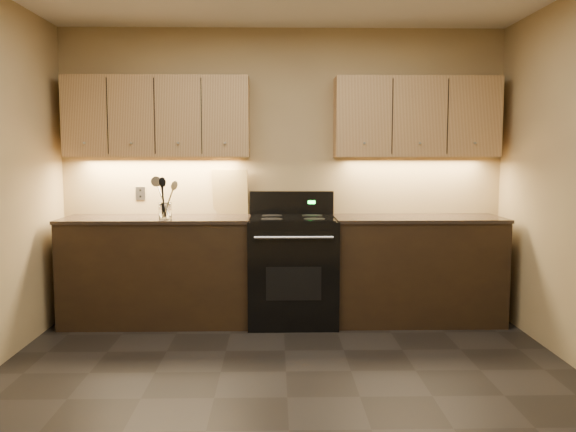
# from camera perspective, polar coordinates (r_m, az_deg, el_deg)

# --- Properties ---
(floor) EXTENTS (4.00, 4.00, 0.00)m
(floor) POSITION_cam_1_polar(r_m,az_deg,el_deg) (3.87, -0.07, -16.61)
(floor) COLOR black
(floor) RESTS_ON ground
(wall_back) EXTENTS (4.00, 0.04, 2.60)m
(wall_back) POSITION_cam_1_polar(r_m,az_deg,el_deg) (5.58, -0.49, 4.00)
(wall_back) COLOR tan
(wall_back) RESTS_ON ground
(counter_left) EXTENTS (1.62, 0.62, 0.93)m
(counter_left) POSITION_cam_1_polar(r_m,az_deg,el_deg) (5.47, -12.09, -4.97)
(counter_left) COLOR black
(counter_left) RESTS_ON ground
(counter_right) EXTENTS (1.46, 0.62, 0.93)m
(counter_right) POSITION_cam_1_polar(r_m,az_deg,el_deg) (5.51, 11.96, -4.87)
(counter_right) COLOR black
(counter_right) RESTS_ON ground
(stove) EXTENTS (0.76, 0.68, 1.14)m
(stove) POSITION_cam_1_polar(r_m,az_deg,el_deg) (5.35, 0.43, -4.92)
(stove) COLOR black
(stove) RESTS_ON ground
(upper_cab_left) EXTENTS (1.60, 0.30, 0.70)m
(upper_cab_left) POSITION_cam_1_polar(r_m,az_deg,el_deg) (5.53, -12.09, 9.04)
(upper_cab_left) COLOR tan
(upper_cab_left) RESTS_ON wall_back
(upper_cab_right) EXTENTS (1.44, 0.30, 0.70)m
(upper_cab_right) POSITION_cam_1_polar(r_m,az_deg,el_deg) (5.58, 11.90, 9.02)
(upper_cab_right) COLOR tan
(upper_cab_right) RESTS_ON wall_back
(outlet_plate) EXTENTS (0.08, 0.01, 0.12)m
(outlet_plate) POSITION_cam_1_polar(r_m,az_deg,el_deg) (5.71, -13.64, 2.08)
(outlet_plate) COLOR #B2B5BA
(outlet_plate) RESTS_ON wall_back
(utensil_crock) EXTENTS (0.12, 0.12, 0.14)m
(utensil_crock) POSITION_cam_1_polar(r_m,az_deg,el_deg) (5.27, -11.42, 0.43)
(utensil_crock) COLOR white
(utensil_crock) RESTS_ON counter_left
(cutting_board) EXTENTS (0.33, 0.12, 0.41)m
(cutting_board) POSITION_cam_1_polar(r_m,az_deg,el_deg) (5.56, -5.43, 2.28)
(cutting_board) COLOR tan
(cutting_board) RESTS_ON counter_left
(wooden_spoon) EXTENTS (0.16, 0.10, 0.32)m
(wooden_spoon) POSITION_cam_1_polar(r_m,az_deg,el_deg) (5.26, -11.63, 1.62)
(wooden_spoon) COLOR tan
(wooden_spoon) RESTS_ON utensil_crock
(black_spoon) EXTENTS (0.07, 0.09, 0.33)m
(black_spoon) POSITION_cam_1_polar(r_m,az_deg,el_deg) (5.28, -11.55, 1.72)
(black_spoon) COLOR black
(black_spoon) RESTS_ON utensil_crock
(black_turner) EXTENTS (0.14, 0.17, 0.35)m
(black_turner) POSITION_cam_1_polar(r_m,az_deg,el_deg) (5.25, -11.41, 1.74)
(black_turner) COLOR black
(black_turner) RESTS_ON utensil_crock
(steel_skimmer) EXTENTS (0.21, 0.14, 0.36)m
(steel_skimmer) POSITION_cam_1_polar(r_m,az_deg,el_deg) (5.24, -11.14, 1.77)
(steel_skimmer) COLOR silver
(steel_skimmer) RESTS_ON utensil_crock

